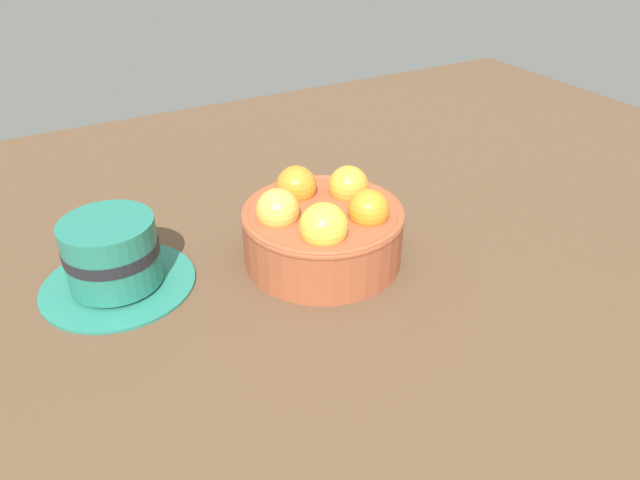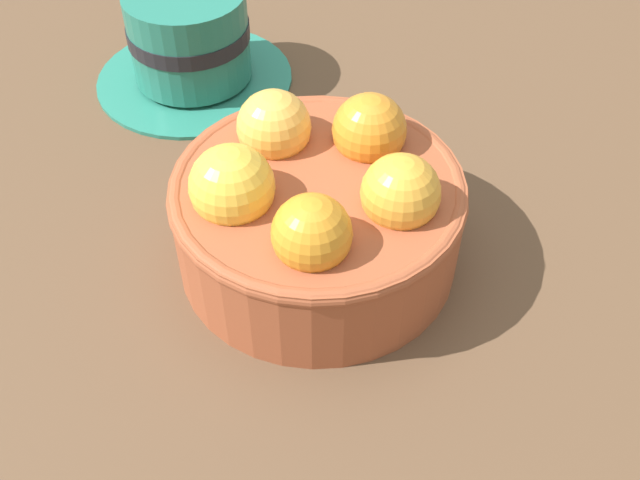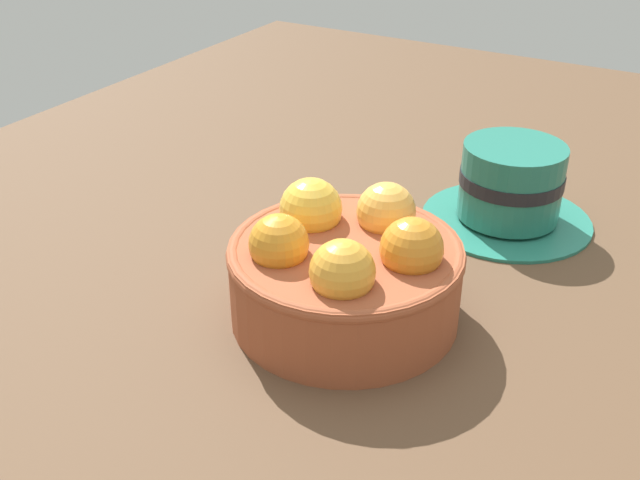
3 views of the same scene
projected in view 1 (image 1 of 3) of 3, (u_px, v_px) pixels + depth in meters
The scene contains 3 objects.
ground_plane at pixel (323, 271), 62.06cm from camera, with size 141.31×103.16×3.21cm, color brown.
terracotta_bowl at pixel (323, 227), 59.13cm from camera, with size 16.40×16.40×8.87cm.
coffee_cup at pixel (113, 257), 55.47cm from camera, with size 14.77×14.77×7.17cm.
Camera 1 is at (24.93, 44.38, 34.05)cm, focal length 32.85 mm.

